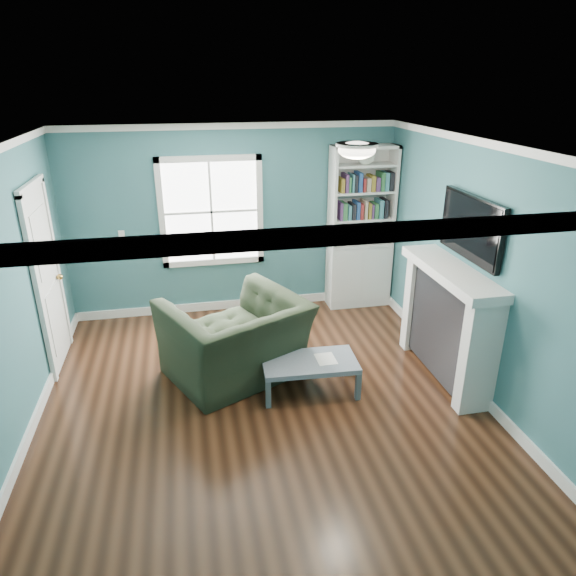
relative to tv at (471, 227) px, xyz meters
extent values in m
plane|color=black|center=(-2.20, -0.20, -1.72)|extent=(5.00, 5.00, 0.00)
plane|color=#346F71|center=(-2.20, 2.30, -0.43)|extent=(4.50, 0.00, 4.50)
plane|color=#346F71|center=(-2.20, -2.70, -0.43)|extent=(4.50, 0.00, 4.50)
plane|color=#346F71|center=(-4.45, -0.20, -0.43)|extent=(0.00, 5.00, 5.00)
plane|color=#346F71|center=(0.05, -0.20, -0.43)|extent=(0.00, 5.00, 5.00)
plane|color=white|center=(-2.20, -0.20, 0.88)|extent=(5.00, 5.00, 0.00)
cube|color=white|center=(-2.20, 2.28, -1.66)|extent=(4.50, 0.03, 0.12)
cube|color=white|center=(-4.44, -0.20, -1.66)|extent=(0.03, 5.00, 0.12)
cube|color=white|center=(0.03, -0.20, -1.66)|extent=(0.03, 5.00, 0.12)
cube|color=white|center=(-2.20, 2.28, 0.84)|extent=(4.50, 0.04, 0.08)
cube|color=white|center=(-2.20, -2.68, 0.84)|extent=(4.50, 0.04, 0.08)
cube|color=white|center=(0.03, -0.20, 0.84)|extent=(0.04, 5.00, 0.08)
cube|color=white|center=(-2.50, 2.29, -0.27)|extent=(1.24, 0.01, 1.34)
cube|color=white|center=(-3.16, 2.28, -0.27)|extent=(0.08, 0.06, 1.50)
cube|color=white|center=(-1.84, 2.28, -0.27)|extent=(0.08, 0.06, 1.50)
cube|color=white|center=(-2.50, 2.28, -0.98)|extent=(1.40, 0.06, 0.08)
cube|color=white|center=(-2.50, 2.28, 0.44)|extent=(1.40, 0.06, 0.08)
cube|color=white|center=(-2.50, 2.28, -0.27)|extent=(1.24, 0.03, 0.03)
cube|color=white|center=(-2.50, 2.28, -0.27)|extent=(0.03, 0.03, 1.34)
cube|color=silver|center=(-0.43, 2.10, -1.27)|extent=(0.90, 0.35, 0.90)
cube|color=silver|center=(-0.86, 2.10, -0.12)|extent=(0.04, 0.35, 1.40)
cube|color=silver|center=(0.00, 2.10, -0.12)|extent=(0.04, 0.35, 1.40)
cube|color=silver|center=(-0.43, 2.26, -0.12)|extent=(0.90, 0.02, 1.40)
cube|color=silver|center=(-0.43, 2.10, 0.55)|extent=(0.90, 0.35, 0.04)
cube|color=silver|center=(-0.43, 2.10, -0.80)|extent=(0.84, 0.33, 0.03)
cube|color=silver|center=(-0.43, 2.10, -0.42)|extent=(0.84, 0.33, 0.03)
cube|color=silver|center=(-0.43, 2.10, -0.04)|extent=(0.84, 0.33, 0.03)
cube|color=silver|center=(-0.43, 2.10, 0.32)|extent=(0.84, 0.33, 0.03)
cube|color=#593366|center=(-0.43, 2.08, -0.30)|extent=(0.70, 0.25, 0.22)
cube|color=#33723F|center=(-0.43, 2.08, 0.08)|extent=(0.70, 0.25, 0.22)
cylinder|color=beige|center=(-0.43, 2.05, 0.46)|extent=(0.26, 0.06, 0.26)
cube|color=black|center=(-0.11, 0.00, -1.12)|extent=(0.30, 1.20, 1.10)
cube|color=black|center=(-0.13, 0.00, -1.32)|extent=(0.22, 0.65, 0.70)
cube|color=silver|center=(-0.13, -0.67, -1.12)|extent=(0.36, 0.16, 1.20)
cube|color=silver|center=(-0.13, 0.67, -1.12)|extent=(0.36, 0.16, 1.20)
cube|color=silver|center=(-0.15, 0.00, -0.47)|extent=(0.44, 1.58, 0.10)
cube|color=black|center=(0.00, 0.00, 0.00)|extent=(0.06, 1.10, 0.65)
cube|color=silver|center=(-4.43, 1.20, -0.70)|extent=(0.04, 0.80, 2.05)
cube|color=white|center=(-4.42, 0.75, -0.70)|extent=(0.05, 0.08, 2.13)
cube|color=white|center=(-4.42, 1.65, -0.70)|extent=(0.05, 0.08, 2.13)
cube|color=white|center=(-4.42, 1.20, 0.36)|extent=(0.05, 0.98, 0.08)
sphere|color=#BF8C3F|center=(-4.37, 1.50, -0.77)|extent=(0.07, 0.07, 0.07)
ellipsoid|color=white|center=(-1.30, -0.10, 0.82)|extent=(0.34, 0.34, 0.15)
cylinder|color=white|center=(-1.30, -0.10, 0.86)|extent=(0.38, 0.38, 0.03)
cube|color=white|center=(-3.70, 2.28, -0.52)|extent=(0.08, 0.01, 0.12)
imported|color=#1F2D1C|center=(-2.41, 0.44, -1.11)|extent=(1.66, 1.43, 1.22)
cube|color=#4C555B|center=(-2.16, -0.23, -1.57)|extent=(0.06, 0.06, 0.31)
cube|color=#4C555B|center=(-1.22, -0.27, -1.57)|extent=(0.06, 0.06, 0.31)
cube|color=#4C555B|center=(-2.14, 0.27, -1.57)|extent=(0.06, 0.06, 0.31)
cube|color=#4C555B|center=(-1.19, 0.22, -1.57)|extent=(0.06, 0.06, 0.31)
cube|color=slate|center=(-1.68, 0.00, -1.39)|extent=(1.03, 0.59, 0.05)
cube|color=white|center=(-1.50, -0.01, -1.36)|extent=(0.20, 0.26, 0.00)
camera|label=1|loc=(-2.85, -4.59, 1.43)|focal=32.00mm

